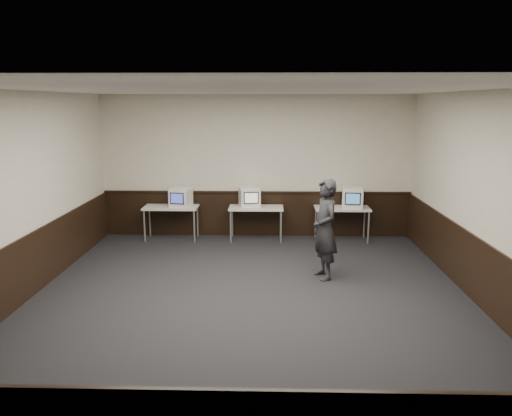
{
  "coord_description": "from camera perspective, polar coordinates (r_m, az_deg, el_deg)",
  "views": [
    {
      "loc": [
        0.29,
        -7.21,
        3.02
      ],
      "look_at": [
        0.05,
        1.6,
        1.15
      ],
      "focal_mm": 35.0,
      "sensor_mm": 36.0,
      "label": 1
    }
  ],
  "objects": [
    {
      "name": "emac_right",
      "position": [
        11.11,
        10.97,
        1.15
      ],
      "size": [
        0.51,
        0.53,
        0.45
      ],
      "rotation": [
        0.0,
        0.0,
        -0.14
      ],
      "color": "white",
      "rests_on": "desk_right"
    },
    {
      "name": "wainscot_left",
      "position": [
        8.51,
        -24.99,
        -6.39
      ],
      "size": [
        0.04,
        7.98,
        1.0
      ],
      "primitive_type": "cube",
      "color": "black",
      "rests_on": "left_wall"
    },
    {
      "name": "ceiling",
      "position": [
        7.21,
        -0.78,
        13.42
      ],
      "size": [
        8.0,
        8.0,
        0.0
      ],
      "primitive_type": "plane",
      "rotation": [
        3.14,
        0.0,
        0.0
      ],
      "color": "white",
      "rests_on": "back_wall"
    },
    {
      "name": "right_wall",
      "position": [
        8.01,
        25.13,
        0.64
      ],
      "size": [
        0.0,
        8.0,
        8.0
      ],
      "primitive_type": "plane",
      "rotation": [
        1.57,
        0.0,
        -1.57
      ],
      "color": "beige",
      "rests_on": "ground"
    },
    {
      "name": "wainscot_right",
      "position": [
        8.27,
        24.32,
        -6.85
      ],
      "size": [
        0.04,
        7.98,
        1.0
      ],
      "primitive_type": "cube",
      "color": "black",
      "rests_on": "right_wall"
    },
    {
      "name": "desk_left",
      "position": [
        11.27,
        -9.69,
        -0.18
      ],
      "size": [
        1.2,
        0.6,
        0.75
      ],
      "color": "silver",
      "rests_on": "ground"
    },
    {
      "name": "back_wall",
      "position": [
        11.3,
        0.07,
        4.76
      ],
      "size": [
        7.0,
        0.0,
        7.0
      ],
      "primitive_type": "plane",
      "rotation": [
        1.57,
        0.0,
        0.0
      ],
      "color": "beige",
      "rests_on": "ground"
    },
    {
      "name": "left_wall",
      "position": [
        8.27,
        -25.78,
        0.89
      ],
      "size": [
        0.0,
        8.0,
        8.0
      ],
      "primitive_type": "plane",
      "rotation": [
        1.57,
        0.0,
        1.57
      ],
      "color": "beige",
      "rests_on": "ground"
    },
    {
      "name": "person",
      "position": [
        8.68,
        7.88,
        -2.43
      ],
      "size": [
        0.58,
        0.73,
        1.75
      ],
      "primitive_type": "imported",
      "rotation": [
        0.0,
        0.0,
        -1.29
      ],
      "color": "black",
      "rests_on": "ground"
    },
    {
      "name": "front_wall",
      "position": [
        3.52,
        -3.4,
        -11.82
      ],
      "size": [
        7.0,
        0.0,
        7.0
      ],
      "primitive_type": "plane",
      "rotation": [
        -1.57,
        0.0,
        0.0
      ],
      "color": "beige",
      "rests_on": "ground"
    },
    {
      "name": "wainscot_rail",
      "position": [
        11.35,
        0.06,
        1.83
      ],
      "size": [
        6.98,
        0.06,
        0.04
      ],
      "primitive_type": "cube",
      "color": "black",
      "rests_on": "wainscot_back"
    },
    {
      "name": "emac_center",
      "position": [
        11.05,
        -0.75,
        1.27
      ],
      "size": [
        0.52,
        0.53,
        0.43
      ],
      "rotation": [
        0.0,
        0.0,
        0.2
      ],
      "color": "white",
      "rests_on": "desk_center"
    },
    {
      "name": "wainscot_back",
      "position": [
        11.47,
        0.06,
        -0.71
      ],
      "size": [
        6.98,
        0.04,
        1.0
      ],
      "primitive_type": "cube",
      "color": "black",
      "rests_on": "back_wall"
    },
    {
      "name": "floor",
      "position": [
        7.82,
        -0.71,
        -10.74
      ],
      "size": [
        8.0,
        8.0,
        0.0
      ],
      "primitive_type": "plane",
      "color": "black",
      "rests_on": "ground"
    },
    {
      "name": "emac_left",
      "position": [
        11.14,
        -8.59,
        1.19
      ],
      "size": [
        0.5,
        0.52,
        0.42
      ],
      "rotation": [
        0.0,
        0.0,
        -0.21
      ],
      "color": "white",
      "rests_on": "desk_left"
    },
    {
      "name": "desk_right",
      "position": [
        11.17,
        9.8,
        -0.29
      ],
      "size": [
        1.2,
        0.6,
        0.75
      ],
      "color": "silver",
      "rests_on": "ground"
    },
    {
      "name": "desk_center",
      "position": [
        11.06,
        0.01,
        -0.24
      ],
      "size": [
        1.2,
        0.6,
        0.75
      ],
      "color": "silver",
      "rests_on": "ground"
    }
  ]
}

